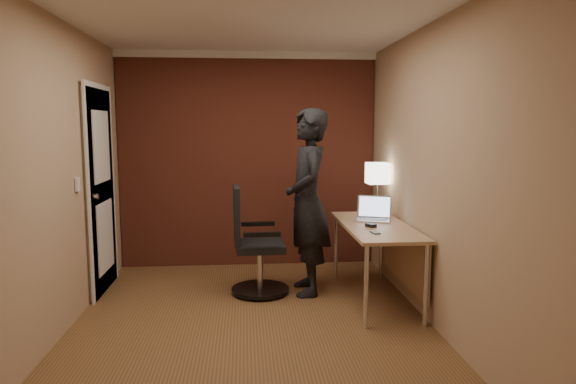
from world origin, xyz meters
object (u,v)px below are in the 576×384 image
object	(u,v)px
desk_lamp	(378,174)
office_chair	(253,248)
desk	(383,238)
phone	(375,233)
laptop	(373,213)
mouse	(371,225)
person	(308,202)

from	to	relation	value
desk_lamp	office_chair	distance (m)	1.54
desk	office_chair	size ratio (longest dim) A/B	1.43
office_chair	phone	bearing A→B (deg)	-32.29
desk_lamp	laptop	distance (m)	0.56
mouse	desk_lamp	bearing A→B (deg)	46.81
laptop	phone	size ratio (longest dim) A/B	3.47
desk_lamp	laptop	size ratio (longest dim) A/B	1.34
desk	desk_lamp	xyz separation A→B (m)	(0.11, 0.65, 0.55)
desk_lamp	mouse	xyz separation A→B (m)	(-0.25, -0.76, -0.40)
office_chair	person	xyz separation A→B (m)	(0.54, 0.00, 0.45)
mouse	office_chair	distance (m)	1.18
desk	person	bearing A→B (deg)	157.76
office_chair	person	size ratio (longest dim) A/B	0.57
desk	laptop	xyz separation A→B (m)	(-0.04, 0.24, 0.19)
desk	desk_lamp	bearing A→B (deg)	80.76
person	desk_lamp	bearing A→B (deg)	112.35
laptop	office_chair	xyz separation A→B (m)	(-1.19, 0.03, -0.33)
laptop	phone	bearing A→B (deg)	-102.70
laptop	mouse	world-z (taller)	laptop
desk	laptop	bearing A→B (deg)	98.26
laptop	person	distance (m)	0.66
desk	phone	distance (m)	0.44
desk	phone	world-z (taller)	phone
laptop	mouse	xyz separation A→B (m)	(-0.11, -0.36, -0.05)
phone	person	xyz separation A→B (m)	(-0.51, 0.66, 0.18)
phone	person	size ratio (longest dim) A/B	0.06
desk	person	world-z (taller)	person
laptop	office_chair	bearing A→B (deg)	178.32
desk_lamp	person	xyz separation A→B (m)	(-0.79, -0.37, -0.24)
mouse	office_chair	size ratio (longest dim) A/B	0.10
laptop	person	xyz separation A→B (m)	(-0.65, 0.04, 0.12)
desk_lamp	laptop	world-z (taller)	desk_lamp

